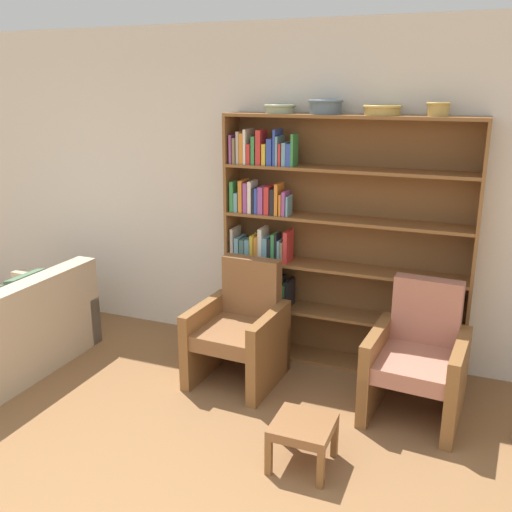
# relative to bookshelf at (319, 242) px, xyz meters

# --- Properties ---
(wall_back) EXTENTS (12.00, 0.06, 2.75)m
(wall_back) POSITION_rel_bookshelf_xyz_m (-0.21, 0.18, 0.35)
(wall_back) COLOR silver
(wall_back) RESTS_ON ground
(bookshelf) EXTENTS (1.99, 0.30, 2.04)m
(bookshelf) POSITION_rel_bookshelf_xyz_m (0.00, 0.00, 0.00)
(bookshelf) COLOR brown
(bookshelf) RESTS_ON ground
(bowl_sage) EXTENTS (0.25, 0.25, 0.07)m
(bowl_sage) POSITION_rel_bookshelf_xyz_m (-0.35, -0.01, 1.05)
(bowl_sage) COLOR gray
(bowl_sage) RESTS_ON bookshelf
(bowl_slate) EXTENTS (0.26, 0.26, 0.11)m
(bowl_slate) POSITION_rel_bookshelf_xyz_m (0.02, -0.01, 1.08)
(bowl_slate) COLOR slate
(bowl_slate) RESTS_ON bookshelf
(bowl_copper) EXTENTS (0.28, 0.28, 0.07)m
(bowl_copper) POSITION_rel_bookshelf_xyz_m (0.45, -0.01, 1.06)
(bowl_copper) COLOR tan
(bowl_copper) RESTS_ON bookshelf
(bowl_terracotta) EXTENTS (0.17, 0.17, 0.10)m
(bowl_terracotta) POSITION_rel_bookshelf_xyz_m (0.84, -0.01, 1.07)
(bowl_terracotta) COLOR tan
(bowl_terracotta) RESTS_ON bookshelf
(armchair_leather) EXTENTS (0.67, 0.71, 0.94)m
(armchair_leather) POSITION_rel_bookshelf_xyz_m (-0.47, -0.57, -0.63)
(armchair_leather) COLOR brown
(armchair_leather) RESTS_ON ground
(armchair_cushioned) EXTENTS (0.69, 0.72, 0.94)m
(armchair_cushioned) POSITION_rel_bookshelf_xyz_m (0.89, -0.57, -0.63)
(armchair_cushioned) COLOR brown
(armchair_cushioned) RESTS_ON ground
(footstool) EXTENTS (0.36, 0.36, 0.30)m
(footstool) POSITION_rel_bookshelf_xyz_m (0.33, -1.45, -0.79)
(footstool) COLOR brown
(footstool) RESTS_ON ground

